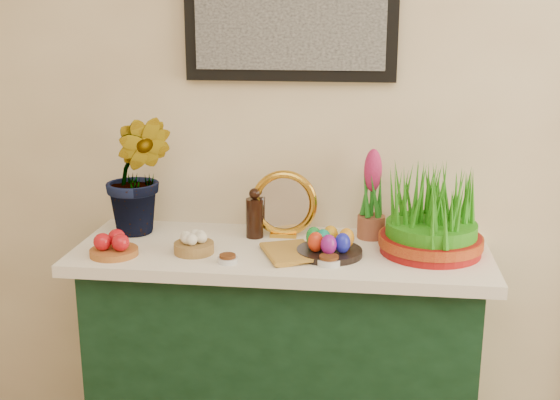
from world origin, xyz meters
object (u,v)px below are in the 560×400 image
object	(u,v)px
sideboard	(282,370)
mirror	(284,204)
hyacinth_green	(138,156)
book	(267,254)
wheatgrass_sabzeh	(432,217)

from	to	relation	value
sideboard	mirror	distance (m)	0.59
sideboard	hyacinth_green	bearing A→B (deg)	170.22
hyacinth_green	book	xyz separation A→B (m)	(0.49, -0.21, -0.27)
sideboard	hyacinth_green	xyz separation A→B (m)	(-0.52, 0.09, 0.75)
sideboard	mirror	xyz separation A→B (m)	(-0.01, 0.13, 0.58)
sideboard	wheatgrass_sabzeh	xyz separation A→B (m)	(0.50, 0.01, 0.59)
mirror	sideboard	bearing A→B (deg)	-86.21
mirror	book	size ratio (longest dim) A/B	1.16
hyacinth_green	mirror	xyz separation A→B (m)	(0.52, 0.04, -0.17)
wheatgrass_sabzeh	hyacinth_green	bearing A→B (deg)	175.42
mirror	book	bearing A→B (deg)	-96.33
book	wheatgrass_sabzeh	world-z (taller)	wheatgrass_sabzeh
sideboard	hyacinth_green	size ratio (longest dim) A/B	2.27
hyacinth_green	wheatgrass_sabzeh	distance (m)	1.04
wheatgrass_sabzeh	sideboard	bearing A→B (deg)	-179.02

